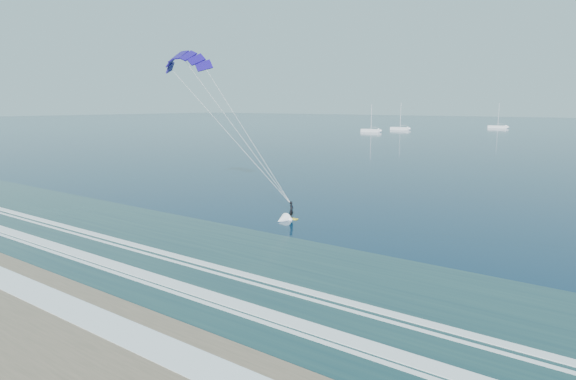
# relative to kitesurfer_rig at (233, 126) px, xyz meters

# --- Properties ---
(ground) EXTENTS (900.00, 900.00, 0.00)m
(ground) POSITION_rel_kitesurfer_rig_xyz_m (9.30, -22.91, -8.89)
(ground) COLOR #07253D
(ground) RESTS_ON ground
(kitesurfer_rig) EXTENTS (16.26, 5.23, 17.34)m
(kitesurfer_rig) POSITION_rel_kitesurfer_rig_xyz_m (0.00, 0.00, 0.00)
(kitesurfer_rig) COLOR yellow
(kitesurfer_rig) RESTS_ON ground
(sailboat_0) EXTENTS (8.03, 2.40, 11.02)m
(sailboat_0) POSITION_rel_kitesurfer_rig_xyz_m (-62.11, 144.11, -8.21)
(sailboat_0) COLOR white
(sailboat_0) RESTS_ON ground
(sailboat_1) EXTENTS (8.25, 2.40, 11.39)m
(sailboat_1) POSITION_rel_kitesurfer_rig_xyz_m (-60.33, 166.67, -8.21)
(sailboat_1) COLOR white
(sailboat_1) RESTS_ON ground
(sailboat_2) EXTENTS (8.43, 2.40, 11.40)m
(sailboat_2) POSITION_rel_kitesurfer_rig_xyz_m (-31.79, 208.78, -8.21)
(sailboat_2) COLOR white
(sailboat_2) RESTS_ON ground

